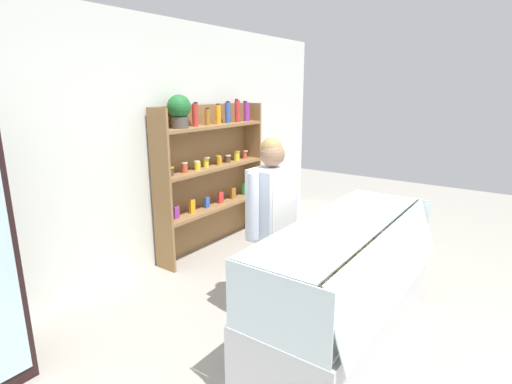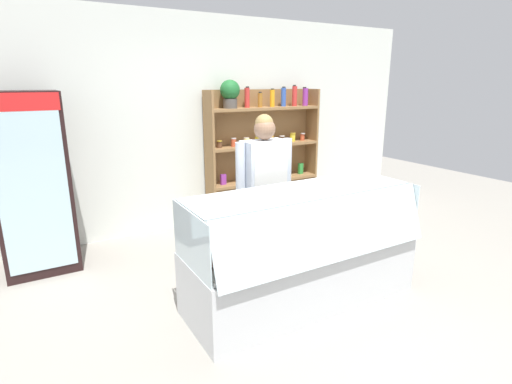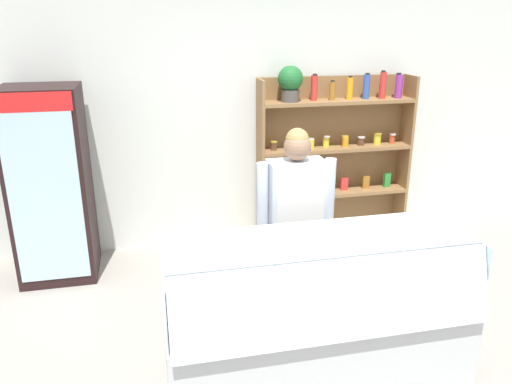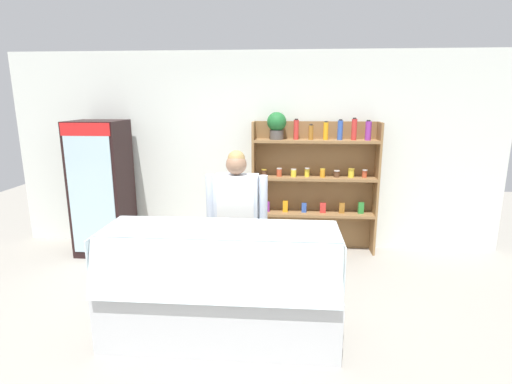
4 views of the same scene
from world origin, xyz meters
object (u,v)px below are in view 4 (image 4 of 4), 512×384
object	(u,v)px
shelving_unit	(311,175)
deli_display_case	(221,304)
shop_clerk	(237,214)
drinks_fridge	(102,188)

from	to	relation	value
shelving_unit	deli_display_case	xyz separation A→B (m)	(-0.89, -2.20, -0.75)
shelving_unit	shop_clerk	xyz separation A→B (m)	(-0.82, -1.48, -0.13)
drinks_fridge	deli_display_case	distance (m)	2.77
deli_display_case	shop_clerk	distance (m)	0.95
shelving_unit	deli_display_case	distance (m)	2.48
drinks_fridge	deli_display_case	xyz separation A→B (m)	(1.92, -1.91, -0.58)
deli_display_case	shop_clerk	world-z (taller)	shop_clerk
deli_display_case	shop_clerk	size ratio (longest dim) A/B	1.28
drinks_fridge	shop_clerk	xyz separation A→B (m)	(1.98, -1.20, 0.03)
drinks_fridge	shop_clerk	size ratio (longest dim) A/B	1.13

